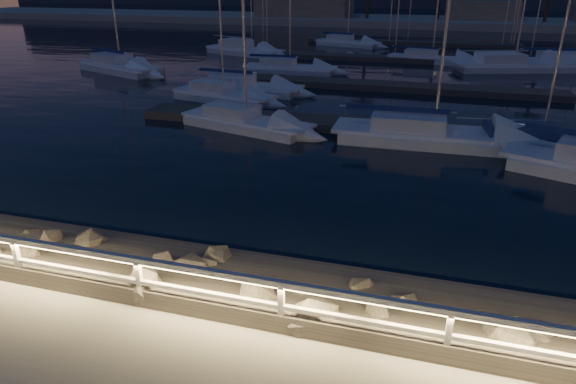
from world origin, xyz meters
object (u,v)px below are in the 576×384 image
Objects in this scene: sailboat_c at (428,133)px; sailboat_i at (243,49)px; sailboat_j at (288,67)px; sailboat_n at (346,42)px; guard_rail at (227,285)px; sailboat_l at (573,62)px; sailboat_b at (243,120)px; sailboat_h at (537,139)px; sailboat_e at (119,66)px; sailboat_f at (243,86)px; sailboat_k at (430,58)px; sailboat_g at (511,64)px; sailboat_a at (222,94)px.

sailboat_c is 1.09× the size of sailboat_i.
sailboat_n is (1.29, 17.21, -0.00)m from sailboat_j.
sailboat_n reaches higher than guard_rail.
sailboat_b is at bearing -135.45° from sailboat_l.
sailboat_h is (4.47, 0.61, -0.06)m from sailboat_c.
sailboat_j is at bearing -164.72° from sailboat_l.
guard_rail is 3.24× the size of sailboat_e.
sailboat_c is at bearing 77.84° from guard_rail.
guard_rail is 3.84× the size of sailboat_b.
sailboat_b is 8.27m from sailboat_f.
sailboat_b is 0.93× the size of sailboat_k.
sailboat_g is 1.01× the size of sailboat_l.
sailboat_e reaches higher than sailboat_n.
sailboat_n is (-9.62, 32.29, -0.04)m from sailboat_c.
sailboat_f reaches higher than sailboat_j.
sailboat_f is at bearing -117.02° from sailboat_k.
sailboat_g is 1.29× the size of sailboat_k.
sailboat_h reaches higher than sailboat_k.
sailboat_l is at bearing 20.40° from sailboat_i.
guard_rail is 3.77× the size of sailboat_n.
sailboat_c is at bearing -80.45° from sailboat_k.
sailboat_e reaches higher than guard_rail.
guard_rail is 24.06m from sailboat_f.
sailboat_b is 25.17m from sailboat_i.
sailboat_g reaches higher than sailboat_i.
sailboat_b is 0.98× the size of sailboat_n.
sailboat_k is at bearing 141.98° from sailboat_g.
guard_rail is 3.73× the size of sailboat_j.
sailboat_c is at bearing -122.19° from sailboat_g.
sailboat_h reaches higher than sailboat_a.
sailboat_c is at bearing -4.81° from sailboat_e.
sailboat_i is (5.64, 11.50, -0.00)m from sailboat_e.
sailboat_c reaches higher than sailboat_i.
sailboat_f is 0.95× the size of sailboat_h.
sailboat_j is (12.44, 3.21, -0.06)m from sailboat_e.
sailboat_b is 0.78× the size of sailboat_c.
sailboat_h is at bearing -111.16° from sailboat_l.
sailboat_b is 18.98m from sailboat_e.
sailboat_a is 0.94× the size of sailboat_n.
sailboat_g is (16.97, 13.38, 0.05)m from sailboat_f.
sailboat_a is 0.96× the size of sailboat_b.
sailboat_a is 21.37m from sailboat_k.
sailboat_i is (-6.11, 15.76, 0.06)m from sailboat_f.
sailboat_k is (16.89, -0.10, -0.07)m from sailboat_i.
sailboat_f is at bearing 94.59° from sailboat_a.
sailboat_g reaches higher than sailboat_h.
sailboat_k is at bearing 95.82° from sailboat_h.
sailboat_a is 0.93× the size of sailboat_j.
sailboat_f is (0.37, 2.58, 0.00)m from sailboat_a.
sailboat_k is 0.79× the size of sailboat_l.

